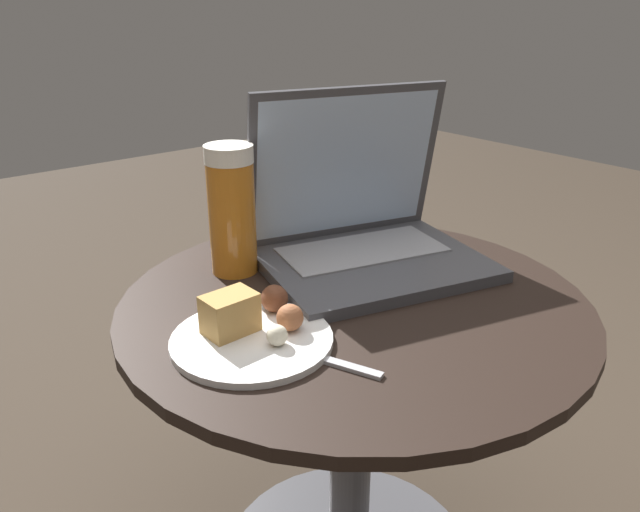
# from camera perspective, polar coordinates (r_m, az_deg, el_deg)

# --- Properties ---
(table) EXTENTS (0.66, 0.66, 0.51)m
(table) POSITION_cam_1_polar(r_m,az_deg,el_deg) (0.97, 2.95, -12.10)
(table) COLOR #515156
(table) RESTS_ON ground_plane
(laptop) EXTENTS (0.39, 0.34, 0.27)m
(laptop) POSITION_cam_1_polar(r_m,az_deg,el_deg) (0.99, 4.01, 2.43)
(laptop) COLOR #47474C
(laptop) RESTS_ON table
(beer_glass) EXTENTS (0.07, 0.07, 0.20)m
(beer_glass) POSITION_cam_1_polar(r_m,az_deg,el_deg) (0.95, -8.07, 4.18)
(beer_glass) COLOR #C6701E
(beer_glass) RESTS_ON table
(snack_plate) EXTENTS (0.20, 0.20, 0.06)m
(snack_plate) POSITION_cam_1_polar(r_m,az_deg,el_deg) (0.78, -6.25, -6.62)
(snack_plate) COLOR white
(snack_plate) RESTS_ON table
(fork) EXTENTS (0.09, 0.18, 0.00)m
(fork) POSITION_cam_1_polar(r_m,az_deg,el_deg) (0.76, -1.92, -8.78)
(fork) COLOR #B2B2B7
(fork) RESTS_ON table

